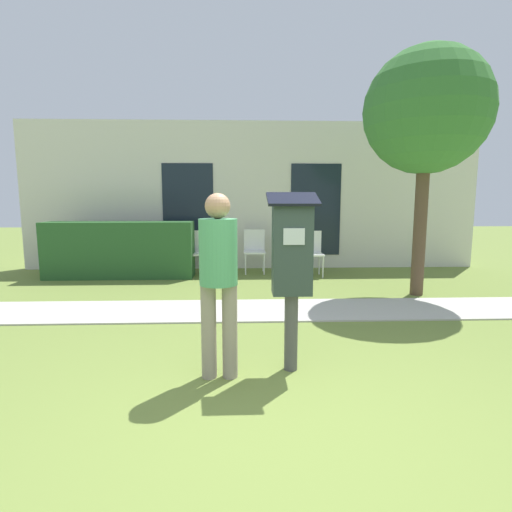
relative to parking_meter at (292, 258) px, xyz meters
name	(u,v)px	position (x,y,z in m)	size (l,w,h in m)	color
ground_plane	(279,429)	(-0.19, -0.94, -1.02)	(40.00, 40.00, 0.00)	olive
sidewalk	(259,310)	(-0.19, 1.93, -1.01)	(12.00, 1.10, 0.02)	#B7B2A8
building_facade	(252,196)	(-0.19, 5.51, 0.58)	(10.00, 0.26, 3.20)	silver
parking_meter	(292,258)	(0.00, 0.00, 0.00)	(0.44, 0.31, 1.59)	#4C4C4C
person_standing	(218,272)	(-0.63, -0.13, -0.09)	(0.32, 0.32, 1.58)	gray
outdoor_chair_left	(199,249)	(-1.30, 4.68, -0.49)	(0.44, 0.44, 0.90)	white
outdoor_chair_middle	(254,247)	(-0.16, 4.89, -0.49)	(0.44, 0.44, 0.90)	white
outdoor_chair_right	(311,250)	(0.97, 4.49, -0.49)	(0.44, 0.44, 0.90)	white
hedge_row	(120,250)	(-2.82, 4.43, -0.47)	(2.86, 0.60, 1.10)	#285628
tree	(427,112)	(2.39, 2.78, 1.83)	(1.90, 1.90, 3.82)	brown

